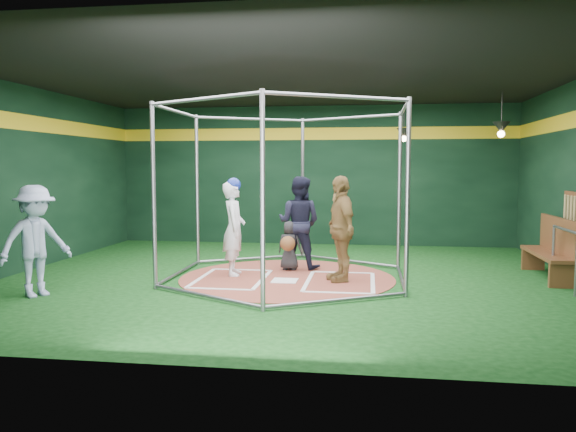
# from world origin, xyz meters

# --- Properties ---
(room_shell) EXTENTS (10.10, 9.10, 3.53)m
(room_shell) POSITION_xyz_m (0.00, 0.01, 1.75)
(room_shell) COLOR #0B330E
(room_shell) RESTS_ON ground
(clay_disc) EXTENTS (3.80, 3.80, 0.01)m
(clay_disc) POSITION_xyz_m (0.00, 0.00, 0.01)
(clay_disc) COLOR brown
(clay_disc) RESTS_ON ground
(home_plate) EXTENTS (0.43, 0.43, 0.01)m
(home_plate) POSITION_xyz_m (0.00, -0.30, 0.02)
(home_plate) COLOR white
(home_plate) RESTS_ON clay_disc
(batter_box_left) EXTENTS (1.17, 1.77, 0.01)m
(batter_box_left) POSITION_xyz_m (-0.95, -0.25, 0.02)
(batter_box_left) COLOR white
(batter_box_left) RESTS_ON clay_disc
(batter_box_right) EXTENTS (1.17, 1.77, 0.01)m
(batter_box_right) POSITION_xyz_m (0.95, -0.25, 0.02)
(batter_box_right) COLOR white
(batter_box_right) RESTS_ON clay_disc
(batting_cage) EXTENTS (4.05, 4.67, 3.00)m
(batting_cage) POSITION_xyz_m (-0.00, -0.00, 1.50)
(batting_cage) COLOR gray
(batting_cage) RESTS_ON ground
(pendant_lamp_near) EXTENTS (0.34, 0.34, 0.90)m
(pendant_lamp_near) POSITION_xyz_m (2.20, 3.60, 2.74)
(pendant_lamp_near) COLOR black
(pendant_lamp_near) RESTS_ON room_shell
(pendant_lamp_far) EXTENTS (0.34, 0.34, 0.90)m
(pendant_lamp_far) POSITION_xyz_m (4.00, 2.00, 2.74)
(pendant_lamp_far) COLOR black
(pendant_lamp_far) RESTS_ON room_shell
(batter_figure) EXTENTS (0.51, 0.68, 1.76)m
(batter_figure) POSITION_xyz_m (-0.99, 0.13, 0.89)
(batter_figure) COLOR white
(batter_figure) RESTS_ON clay_disc
(visitor_leopard) EXTENTS (0.80, 1.15, 1.81)m
(visitor_leopard) POSITION_xyz_m (0.94, -0.13, 0.92)
(visitor_leopard) COLOR #B0894B
(visitor_leopard) RESTS_ON clay_disc
(catcher_figure) EXTENTS (0.49, 0.56, 0.94)m
(catcher_figure) POSITION_xyz_m (-0.06, 0.72, 0.49)
(catcher_figure) COLOR black
(catcher_figure) RESTS_ON clay_disc
(umpire) EXTENTS (1.00, 0.86, 1.78)m
(umpire) POSITION_xyz_m (0.09, 0.98, 0.90)
(umpire) COLOR black
(umpire) RESTS_ON clay_disc
(bystander_blue) EXTENTS (1.12, 1.26, 1.70)m
(bystander_blue) POSITION_xyz_m (-3.58, -1.92, 0.85)
(bystander_blue) COLOR #9CAACE
(bystander_blue) RESTS_ON ground
(dugout_bench) EXTENTS (0.43, 1.86, 1.08)m
(dugout_bench) POSITION_xyz_m (4.63, 0.66, 0.55)
(dugout_bench) COLOR brown
(dugout_bench) RESTS_ON ground
(steel_railing) EXTENTS (0.05, 1.14, 0.99)m
(steel_railing) POSITION_xyz_m (4.55, -0.22, 0.66)
(steel_railing) COLOR gray
(steel_railing) RESTS_ON ground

